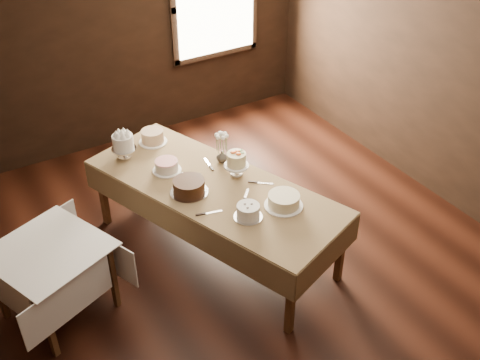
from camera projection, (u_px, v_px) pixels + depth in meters
name	position (u px, v px, depth m)	size (l,w,h in m)	color
floor	(251.00, 270.00, 5.60)	(5.00, 6.00, 0.01)	black
wall_back	(119.00, 36.00, 6.90)	(5.00, 0.02, 2.80)	black
wall_right	(459.00, 81.00, 5.86)	(0.02, 6.00, 2.80)	black
window	(216.00, 3.00, 7.30)	(1.10, 0.05, 1.30)	#FFEABF
display_table	(214.00, 190.00, 5.43)	(1.81, 2.75, 0.79)	#4A2E19
side_table	(50.00, 257.00, 4.80)	(1.13, 1.13, 0.73)	#4A2E19
cake_meringue	(124.00, 147.00, 5.73)	(0.25, 0.25, 0.27)	silver
cake_speckled	(153.00, 137.00, 6.00)	(0.30, 0.30, 0.14)	white
cake_lattice	(167.00, 167.00, 5.57)	(0.31, 0.31, 0.11)	white
cake_chocolate	(189.00, 187.00, 5.26)	(0.36, 0.36, 0.14)	silver
cake_flowers	(236.00, 165.00, 5.49)	(0.26, 0.26, 0.25)	white
cake_swirl	(248.00, 212.00, 4.96)	(0.28, 0.28, 0.13)	silver
cake_cream	(284.00, 201.00, 5.10)	(0.35, 0.35, 0.12)	white
cake_server_a	(246.00, 193.00, 5.29)	(0.24, 0.03, 0.01)	silver
cake_server_b	(266.00, 183.00, 5.42)	(0.24, 0.03, 0.01)	silver
cake_server_c	(184.00, 173.00, 5.56)	(0.24, 0.03, 0.01)	silver
cake_server_d	(207.00, 162.00, 5.72)	(0.24, 0.03, 0.01)	silver
cake_server_e	(214.00, 212.00, 5.06)	(0.24, 0.03, 0.01)	silver
flower_vase	(222.00, 156.00, 5.70)	(0.11, 0.11, 0.12)	#2D2823
flower_bouquet	(222.00, 141.00, 5.60)	(0.14, 0.14, 0.20)	white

